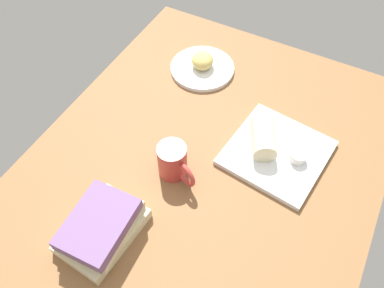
{
  "coord_description": "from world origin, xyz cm",
  "views": [
    {
      "loc": [
        55.47,
        24.91,
        91.87
      ],
      "look_at": [
        -0.31,
        -4.76,
        7.0
      ],
      "focal_mm": 36.75,
      "sensor_mm": 36.0,
      "label": 1
    }
  ],
  "objects_px": {
    "square_plate": "(277,153)",
    "sauce_cup": "(298,156)",
    "book_stack": "(101,227)",
    "round_plate": "(202,68)",
    "breakfast_wrap": "(263,138)",
    "coffee_mug": "(174,161)",
    "scone_pastry": "(202,60)"
  },
  "relations": [
    {
      "from": "book_stack",
      "to": "coffee_mug",
      "type": "xyz_separation_m",
      "value": [
        -0.23,
        0.06,
        0.01
      ]
    },
    {
      "from": "round_plate",
      "to": "book_stack",
      "type": "bearing_deg",
      "value": 4.91
    },
    {
      "from": "sauce_cup",
      "to": "breakfast_wrap",
      "type": "bearing_deg",
      "value": -90.59
    },
    {
      "from": "sauce_cup",
      "to": "breakfast_wrap",
      "type": "distance_m",
      "value": 0.1
    },
    {
      "from": "square_plate",
      "to": "sauce_cup",
      "type": "distance_m",
      "value": 0.06
    },
    {
      "from": "scone_pastry",
      "to": "coffee_mug",
      "type": "relative_size",
      "value": 0.63
    },
    {
      "from": "breakfast_wrap",
      "to": "round_plate",
      "type": "bearing_deg",
      "value": 118.33
    },
    {
      "from": "scone_pastry",
      "to": "breakfast_wrap",
      "type": "bearing_deg",
      "value": 54.47
    },
    {
      "from": "round_plate",
      "to": "breakfast_wrap",
      "type": "xyz_separation_m",
      "value": [
        0.2,
        0.29,
        0.04
      ]
    },
    {
      "from": "square_plate",
      "to": "book_stack",
      "type": "height_order",
      "value": "book_stack"
    },
    {
      "from": "book_stack",
      "to": "coffee_mug",
      "type": "height_order",
      "value": "coffee_mug"
    },
    {
      "from": "square_plate",
      "to": "sauce_cup",
      "type": "height_order",
      "value": "sauce_cup"
    },
    {
      "from": "round_plate",
      "to": "coffee_mug",
      "type": "relative_size",
      "value": 1.67
    },
    {
      "from": "sauce_cup",
      "to": "breakfast_wrap",
      "type": "xyz_separation_m",
      "value": [
        -0.0,
        -0.1,
        0.02
      ]
    },
    {
      "from": "round_plate",
      "to": "breakfast_wrap",
      "type": "relative_size",
      "value": 1.75
    },
    {
      "from": "scone_pastry",
      "to": "sauce_cup",
      "type": "xyz_separation_m",
      "value": [
        0.21,
        0.39,
        -0.01
      ]
    },
    {
      "from": "square_plate",
      "to": "book_stack",
      "type": "distance_m",
      "value": 0.5
    },
    {
      "from": "scone_pastry",
      "to": "breakfast_wrap",
      "type": "relative_size",
      "value": 0.66
    },
    {
      "from": "breakfast_wrap",
      "to": "book_stack",
      "type": "distance_m",
      "value": 0.48
    },
    {
      "from": "round_plate",
      "to": "scone_pastry",
      "type": "xyz_separation_m",
      "value": [
        -0.0,
        -0.0,
        0.03
      ]
    },
    {
      "from": "square_plate",
      "to": "coffee_mug",
      "type": "distance_m",
      "value": 0.29
    },
    {
      "from": "scone_pastry",
      "to": "round_plate",
      "type": "bearing_deg",
      "value": 30.17
    },
    {
      "from": "book_stack",
      "to": "breakfast_wrap",
      "type": "bearing_deg",
      "value": 150.53
    },
    {
      "from": "round_plate",
      "to": "book_stack",
      "type": "relative_size",
      "value": 0.97
    },
    {
      "from": "book_stack",
      "to": "sauce_cup",
      "type": "bearing_deg",
      "value": 140.92
    },
    {
      "from": "book_stack",
      "to": "round_plate",
      "type": "bearing_deg",
      "value": -175.09
    },
    {
      "from": "sauce_cup",
      "to": "square_plate",
      "type": "bearing_deg",
      "value": -90.59
    },
    {
      "from": "sauce_cup",
      "to": "coffee_mug",
      "type": "xyz_separation_m",
      "value": [
        0.18,
        -0.27,
        0.02
      ]
    },
    {
      "from": "coffee_mug",
      "to": "breakfast_wrap",
      "type": "bearing_deg",
      "value": 136.21
    },
    {
      "from": "round_plate",
      "to": "book_stack",
      "type": "xyz_separation_m",
      "value": [
        0.62,
        0.05,
        0.03
      ]
    },
    {
      "from": "coffee_mug",
      "to": "scone_pastry",
      "type": "bearing_deg",
      "value": -163.5
    },
    {
      "from": "round_plate",
      "to": "square_plate",
      "type": "xyz_separation_m",
      "value": [
        0.2,
        0.33,
        0.0
      ]
    }
  ]
}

